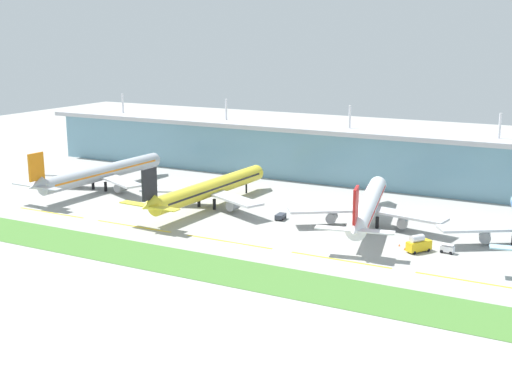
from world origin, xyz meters
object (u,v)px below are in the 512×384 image
baggage_cart (447,249)px  safety_cone_nose_front (408,250)px  airliner_near_middle (209,189)px  safety_cone_right_wingtip (405,249)px  pushback_tug (281,216)px  safety_cone_left_wingtip (399,245)px  fuel_truck (418,244)px  airliner_far_middle (368,206)px  airliner_nearest (101,173)px

baggage_cart → safety_cone_nose_front: size_ratio=5.39×
airliner_near_middle → safety_cone_right_wingtip: bearing=-11.3°
baggage_cart → safety_cone_right_wingtip: bearing=-166.4°
pushback_tug → safety_cone_left_wingtip: pushback_tug is taller
fuel_truck → safety_cone_nose_front: 3.34m
airliner_near_middle → airliner_far_middle: bearing=3.3°
pushback_tug → safety_cone_nose_front: (44.70, -12.59, -0.75)m
airliner_far_middle → safety_cone_right_wingtip: size_ratio=98.32×
airliner_far_middle → baggage_cart: size_ratio=18.26×
baggage_cart → safety_cone_nose_front: 10.51m
airliner_nearest → airliner_far_middle: 105.56m
airliner_nearest → safety_cone_nose_front: 124.98m
baggage_cart → safety_cone_left_wingtip: size_ratio=5.39×
airliner_near_middle → fuel_truck: bearing=-10.8°
safety_cone_left_wingtip → safety_cone_right_wingtip: same height
airliner_nearest → baggage_cart: bearing=-6.7°
fuel_truck → airliner_far_middle: bearing=139.3°
pushback_tug → safety_cone_left_wingtip: 42.40m
fuel_truck → safety_cone_right_wingtip: bearing=-179.6°
safety_cone_nose_front → pushback_tug: bearing=164.3°
pushback_tug → safety_cone_right_wingtip: size_ratio=6.52×
pushback_tug → safety_cone_right_wingtip: 45.22m
airliner_far_middle → safety_cone_left_wingtip: bearing=-46.1°
pushback_tug → safety_cone_right_wingtip: bearing=-15.1°
airliner_nearest → airliner_near_middle: size_ratio=1.00×
baggage_cart → fuel_truck: bearing=-160.2°
safety_cone_nose_front → airliner_near_middle: bearing=168.2°
pushback_tug → safety_cone_nose_front: bearing=-15.7°
baggage_cart → airliner_nearest: bearing=173.3°
airliner_nearest → safety_cone_nose_front: (123.37, -19.03, -6.11)m
airliner_far_middle → safety_cone_nose_front: (17.82, -18.44, -6.11)m
fuel_truck → baggage_cart: fuel_truck is taller
airliner_near_middle → pushback_tug: (28.47, -2.69, -5.36)m
fuel_truck → safety_cone_nose_front: (-2.60, -0.85, -1.91)m
safety_cone_left_wingtip → baggage_cart: bearing=0.4°
pushback_tug → safety_cone_nose_front: pushback_tug is taller
safety_cone_left_wingtip → safety_cone_nose_front: size_ratio=1.00×
airliner_nearest → pushback_tug: size_ratio=15.61×
airliner_near_middle → baggage_cart: 84.05m
baggage_cart → safety_cone_left_wingtip: (-13.20, -0.08, -0.91)m
airliner_nearest → safety_cone_right_wingtip: bearing=-8.5°
safety_cone_right_wingtip → pushback_tug: bearing=164.9°
airliner_far_middle → pushback_tug: size_ratio=15.07×
safety_cone_right_wingtip → fuel_truck: bearing=0.4°
airliner_near_middle → baggage_cart: bearing=-8.1°
airliner_near_middle → safety_cone_left_wingtip: bearing=-9.7°
airliner_nearest → safety_cone_right_wingtip: airliner_nearest is taller
airliner_nearest → baggage_cart: size_ratio=18.91×
airliner_near_middle → fuel_truck: airliner_near_middle is taller
airliner_far_middle → safety_cone_nose_front: size_ratio=98.32×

